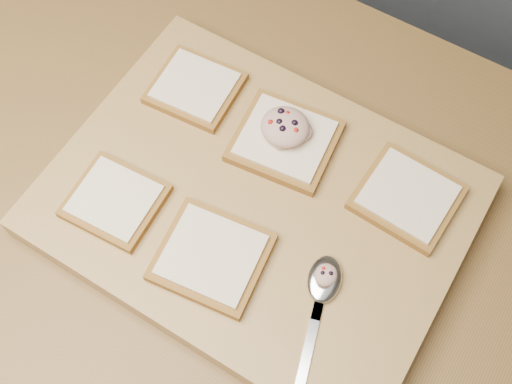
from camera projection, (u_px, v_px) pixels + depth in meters
ground at (246, 352)px, 1.66m from camera, size 4.00×4.00×0.00m
island_counter at (243, 302)px, 1.25m from camera, size 2.00×0.80×0.90m
cutting_board at (256, 206)px, 0.83m from camera, size 0.51×0.39×0.04m
bread_far_left at (195, 88)px, 0.88m from camera, size 0.12×0.11×0.02m
bread_far_center at (285, 140)px, 0.84m from camera, size 0.14×0.13×0.02m
bread_far_right at (407, 197)px, 0.80m from camera, size 0.12×0.11×0.02m
bread_near_left at (115, 201)px, 0.80m from camera, size 0.12×0.11×0.02m
bread_near_center at (212, 257)px, 0.77m from camera, size 0.14×0.13×0.02m
tuna_salad_dollop at (285, 127)px, 0.82m from camera, size 0.06×0.06×0.03m
spoon at (322, 291)px, 0.75m from camera, size 0.08×0.20×0.01m
spoon_salad at (326, 275)px, 0.74m from camera, size 0.03×0.03×0.02m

